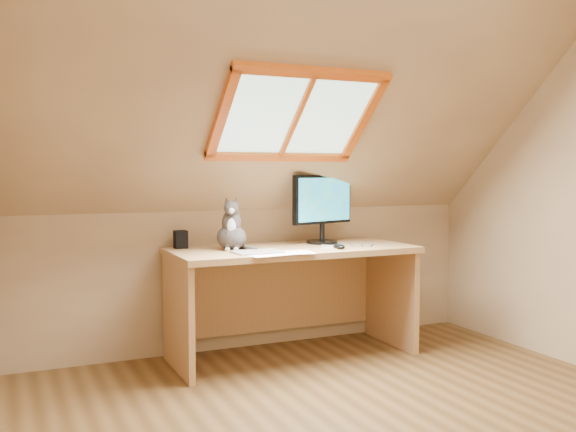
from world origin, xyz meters
TOP-DOWN VIEW (x-y plane):
  - room_shell at (0.00, -0.09)m, footprint 3.52×3.52m
  - desk at (0.13, 1.45)m, footprint 1.67×0.73m
  - monitor at (0.43, 1.50)m, footprint 0.52×0.23m
  - cat at (-0.30, 1.41)m, footprint 0.26×0.28m
  - desk_speaker at (-0.58, 1.63)m, footprint 0.08×0.08m
  - graphics_tablet at (-0.20, 1.19)m, footprint 0.30×0.22m
  - mouse at (0.37, 1.15)m, footprint 0.07×0.11m
  - papers at (-0.06, 1.12)m, footprint 0.33×0.27m
  - cables at (0.49, 1.26)m, footprint 0.51×0.26m

SIDE VIEW (x-z plane):
  - desk at x=0.13m, z-range 0.15..0.91m
  - papers at x=-0.06m, z-range 0.76..0.76m
  - cables at x=0.49m, z-range 0.76..0.77m
  - graphics_tablet at x=-0.20m, z-range 0.76..0.77m
  - mouse at x=0.37m, z-range 0.76..0.79m
  - desk_speaker at x=-0.58m, z-range 0.76..0.88m
  - cat at x=-0.30m, z-range 0.71..1.06m
  - monitor at x=0.43m, z-range 0.80..1.29m
  - room_shell at x=0.00m, z-range 0.23..2.64m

